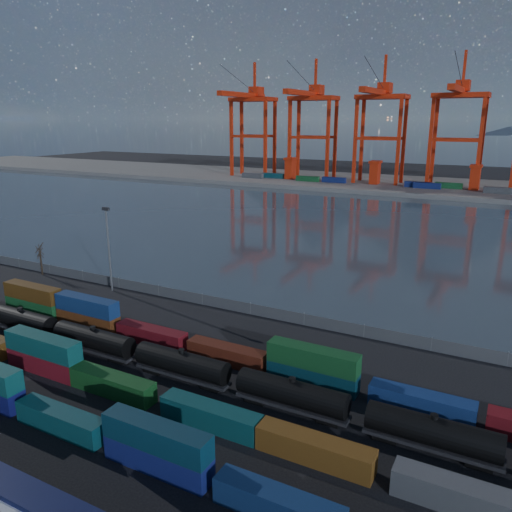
% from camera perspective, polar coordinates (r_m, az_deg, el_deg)
% --- Properties ---
extents(ground, '(700.00, 700.00, 0.00)m').
position_cam_1_polar(ground, '(66.21, -12.71, -14.59)').
color(ground, black).
rests_on(ground, ground).
extents(harbor_water, '(700.00, 700.00, 0.00)m').
position_cam_1_polar(harbor_water, '(156.08, 13.07, 2.93)').
color(harbor_water, '#313D47').
rests_on(harbor_water, ground).
extents(far_quay, '(700.00, 70.00, 2.00)m').
position_cam_1_polar(far_quay, '(257.54, 19.35, 7.49)').
color(far_quay, '#514F4C').
rests_on(far_quay, ground).
extents(container_row_mid, '(116.10, 2.43, 5.19)m').
position_cam_1_polar(container_row_mid, '(56.48, -3.68, -17.82)').
color(container_row_mid, '#0F204C').
rests_on(container_row_mid, ground).
extents(container_row_north, '(127.68, 2.40, 5.12)m').
position_cam_1_polar(container_row_north, '(72.81, -7.17, -9.72)').
color(container_row_north, navy).
rests_on(container_row_north, ground).
extents(tanker_string, '(137.76, 2.96, 4.23)m').
position_cam_1_polar(tanker_string, '(75.97, -18.05, -9.13)').
color(tanker_string, black).
rests_on(tanker_string, ground).
extents(waterfront_fence, '(160.12, 0.12, 2.20)m').
position_cam_1_polar(waterfront_fence, '(86.55, -0.63, -6.06)').
color(waterfront_fence, '#595B5E').
rests_on(waterfront_fence, ground).
extents(bare_tree, '(1.81, 1.89, 7.22)m').
position_cam_1_polar(bare_tree, '(116.95, -23.39, -0.31)').
color(bare_tree, black).
rests_on(bare_tree, ground).
extents(yard_light_mast, '(1.60, 0.40, 16.60)m').
position_cam_1_polar(yard_light_mast, '(99.88, -16.50, 1.22)').
color(yard_light_mast, slate).
rests_on(yard_light_mast, ground).
extents(gantry_cranes, '(198.72, 45.55, 61.68)m').
position_cam_1_polar(gantry_cranes, '(250.35, 18.11, 15.87)').
color(gantry_cranes, red).
rests_on(gantry_cranes, ground).
extents(quay_containers, '(172.58, 10.99, 2.60)m').
position_cam_1_polar(quay_containers, '(244.99, 16.29, 7.92)').
color(quay_containers, navy).
rests_on(quay_containers, far_quay).
extents(straddle_carriers, '(140.00, 7.00, 11.10)m').
position_cam_1_polar(straddle_carriers, '(247.36, 18.54, 8.86)').
color(straddle_carriers, red).
rests_on(straddle_carriers, far_quay).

